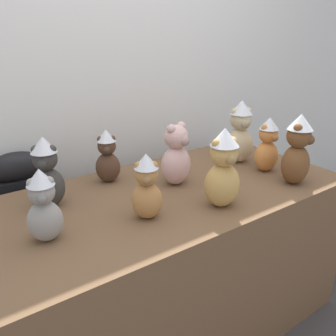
{
  "coord_description": "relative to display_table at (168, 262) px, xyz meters",
  "views": [
    {
      "loc": [
        -0.92,
        -1.03,
        1.51
      ],
      "look_at": [
        0.0,
        0.25,
        0.91
      ],
      "focal_mm": 39.3,
      "sensor_mm": 36.0,
      "label": 1
    }
  ],
  "objects": [
    {
      "name": "teddy_bear_cocoa",
      "position": [
        -0.17,
        0.28,
        0.53
      ],
      "size": [
        0.15,
        0.15,
        0.27
      ],
      "rotation": [
        0.0,
        0.0,
        -0.45
      ],
      "color": "#4C3323",
      "rests_on": "display_table"
    },
    {
      "name": "display_table",
      "position": [
        0.0,
        0.0,
        0.0
      ],
      "size": [
        1.75,
        0.85,
        0.79
      ],
      "primitive_type": "cube",
      "color": "brown",
      "rests_on": "ground_plane"
    },
    {
      "name": "teddy_bear_honey",
      "position": [
        0.1,
        -0.25,
        0.56
      ],
      "size": [
        0.18,
        0.16,
        0.35
      ],
      "rotation": [
        0.0,
        0.0,
        -0.2
      ],
      "color": "tan",
      "rests_on": "display_table"
    },
    {
      "name": "teddy_bear_ginger",
      "position": [
        0.59,
        -0.08,
        0.54
      ],
      "size": [
        0.14,
        0.12,
        0.29
      ],
      "rotation": [
        0.0,
        0.0,
        -0.05
      ],
      "color": "#D17F3D",
      "rests_on": "display_table"
    },
    {
      "name": "teddy_bear_caramel",
      "position": [
        -0.22,
        -0.15,
        0.53
      ],
      "size": [
        0.16,
        0.16,
        0.28
      ],
      "rotation": [
        0.0,
        0.0,
        -0.57
      ],
      "color": "#B27A42",
      "rests_on": "display_table"
    },
    {
      "name": "teddy_bear_ash",
      "position": [
        -0.6,
        -0.08,
        0.53
      ],
      "size": [
        0.15,
        0.14,
        0.28
      ],
      "rotation": [
        0.0,
        0.0,
        -0.31
      ],
      "color": "gray",
      "rests_on": "display_table"
    },
    {
      "name": "instrument_case",
      "position": [
        -0.53,
        0.56,
        0.08
      ],
      "size": [
        0.29,
        0.14,
        0.94
      ],
      "rotation": [
        0.0,
        0.0,
        -0.08
      ],
      "color": "black",
      "rests_on": "ground_plane"
    },
    {
      "name": "teddy_bear_blush",
      "position": [
        0.09,
        0.06,
        0.54
      ],
      "size": [
        0.18,
        0.16,
        0.31
      ],
      "rotation": [
        0.0,
        0.0,
        0.23
      ],
      "color": "beige",
      "rests_on": "display_table"
    },
    {
      "name": "teddy_bear_chestnut",
      "position": [
        0.57,
        -0.28,
        0.57
      ],
      "size": [
        0.2,
        0.18,
        0.35
      ],
      "rotation": [
        0.0,
        0.0,
        0.38
      ],
      "color": "brown",
      "rests_on": "display_table"
    },
    {
      "name": "teddy_bear_charcoal",
      "position": [
        -0.5,
        0.19,
        0.55
      ],
      "size": [
        0.18,
        0.18,
        0.31
      ],
      "rotation": [
        0.0,
        0.0,
        -0.57
      ],
      "color": "#383533",
      "rests_on": "display_table"
    },
    {
      "name": "teddy_bear_sand",
      "position": [
        0.57,
        0.1,
        0.57
      ],
      "size": [
        0.2,
        0.19,
        0.36
      ],
      "rotation": [
        0.0,
        0.0,
        -0.37
      ],
      "color": "#CCB78E",
      "rests_on": "display_table"
    },
    {
      "name": "wall_back",
      "position": [
        0.0,
        0.68,
        0.9
      ],
      "size": [
        7.0,
        0.08,
        2.6
      ],
      "primitive_type": "cube",
      "color": "white",
      "rests_on": "ground_plane"
    }
  ]
}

